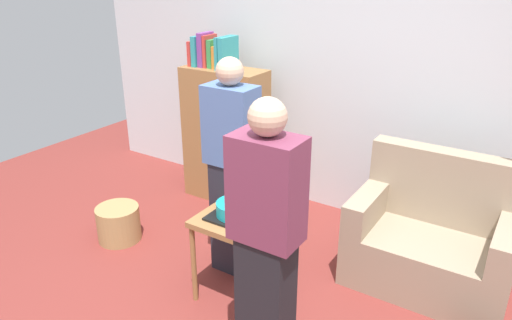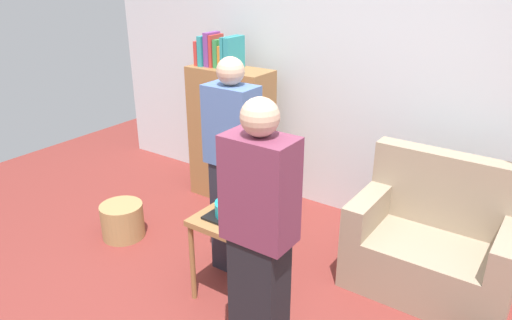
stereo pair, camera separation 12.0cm
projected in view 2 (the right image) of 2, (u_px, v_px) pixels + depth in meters
The scene contains 8 objects.
wall_back at pixel (375, 71), 4.00m from camera, with size 6.00×0.10×2.70m, color silver.
couch at pixel (434, 244), 3.39m from camera, with size 1.10×0.70×0.96m.
bookshelf at pixel (230, 131), 4.59m from camera, with size 0.80×0.36×1.61m.
side_table at pixel (235, 229), 3.22m from camera, with size 0.48×0.48×0.63m.
birthday_cake at pixel (234, 210), 3.16m from camera, with size 0.32×0.32×0.17m.
person_blowing_candles at pixel (232, 169), 3.40m from camera, with size 0.36×0.22×1.63m.
person_holding_cake at pixel (259, 246), 2.48m from camera, with size 0.36×0.22×1.63m.
wicker_basket at pixel (123, 221), 4.08m from camera, with size 0.36×0.36×0.30m, color #A88451.
Camera 2 is at (1.46, -1.79, 2.20)m, focal length 33.44 mm.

